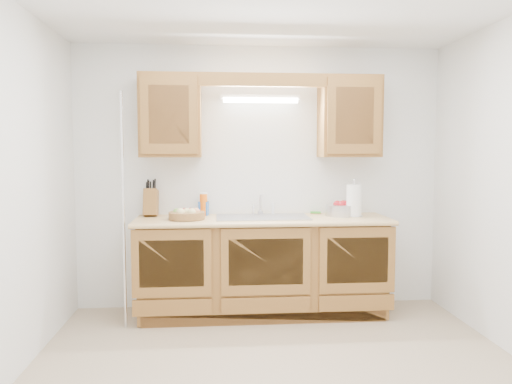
{
  "coord_description": "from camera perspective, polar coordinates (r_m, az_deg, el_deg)",
  "views": [
    {
      "loc": [
        -0.43,
        -3.3,
        1.5
      ],
      "look_at": [
        -0.09,
        0.85,
        1.16
      ],
      "focal_mm": 35.0,
      "sensor_mm": 36.0,
      "label": 1
    }
  ],
  "objects": [
    {
      "name": "upper_cabinet_right",
      "position": [
        4.81,
        10.61,
        8.42
      ],
      "size": [
        0.55,
        0.33,
        0.75
      ],
      "primitive_type": "cube",
      "color": "brown",
      "rests_on": "room"
    },
    {
      "name": "apple_bowl",
      "position": [
        4.73,
        9.67,
        -1.96
      ],
      "size": [
        0.3,
        0.3,
        0.15
      ],
      "rotation": [
        0.0,
        0.0,
        -0.06
      ],
      "color": "silver",
      "rests_on": "countertop"
    },
    {
      "name": "wire_shelf_pole",
      "position": [
        4.33,
        -14.92,
        -2.17
      ],
      "size": [
        0.03,
        0.03,
        2.0
      ],
      "primitive_type": "cylinder",
      "color": "silver",
      "rests_on": "ground"
    },
    {
      "name": "paper_towel",
      "position": [
        4.68,
        11.14,
        -1.01
      ],
      "size": [
        0.18,
        0.18,
        0.35
      ],
      "rotation": [
        0.0,
        0.0,
        -0.43
      ],
      "color": "silver",
      "rests_on": "countertop"
    },
    {
      "name": "fruit_basket",
      "position": [
        4.47,
        -7.92,
        -2.56
      ],
      "size": [
        0.34,
        0.34,
        0.1
      ],
      "rotation": [
        0.0,
        0.0,
        0.08
      ],
      "color": "olive",
      "rests_on": "countertop"
    },
    {
      "name": "orange_canister",
      "position": [
        4.71,
        -6.02,
        -1.39
      ],
      "size": [
        0.09,
        0.09,
        0.22
      ],
      "rotation": [
        0.0,
        0.0,
        0.42
      ],
      "color": "orange",
      "rests_on": "countertop"
    },
    {
      "name": "countertop",
      "position": [
        4.55,
        0.77,
        -3.22
      ],
      "size": [
        2.3,
        0.63,
        0.04
      ],
      "primitive_type": "cube",
      "color": "tan",
      "rests_on": "base_cabinets"
    },
    {
      "name": "sink",
      "position": [
        4.57,
        0.75,
        -3.82
      ],
      "size": [
        0.84,
        0.46,
        0.36
      ],
      "color": "#9E9EA3",
      "rests_on": "countertop"
    },
    {
      "name": "upper_cabinet_left",
      "position": [
        4.66,
        -9.72,
        8.56
      ],
      "size": [
        0.55,
        0.33,
        0.75
      ],
      "primitive_type": "cube",
      "color": "brown",
      "rests_on": "room"
    },
    {
      "name": "base_cabinets",
      "position": [
        4.64,
        0.75,
        -8.58
      ],
      "size": [
        2.2,
        0.6,
        0.86
      ],
      "primitive_type": "cube",
      "color": "brown",
      "rests_on": "ground"
    },
    {
      "name": "valance",
      "position": [
        4.55,
        0.78,
        12.71
      ],
      "size": [
        2.2,
        0.05,
        0.12
      ],
      "primitive_type": "cube",
      "color": "brown",
      "rests_on": "room"
    },
    {
      "name": "outlet_plate",
      "position": [
        5.0,
        11.35,
        0.52
      ],
      "size": [
        0.08,
        0.01,
        0.12
      ],
      "primitive_type": "cube",
      "color": "white",
      "rests_on": "room"
    },
    {
      "name": "sponge",
      "position": [
        4.87,
        6.83,
        -2.39
      ],
      "size": [
        0.11,
        0.08,
        0.02
      ],
      "rotation": [
        0.0,
        0.0,
        -0.17
      ],
      "color": "#CC333F",
      "rests_on": "countertop"
    },
    {
      "name": "soap_bottle",
      "position": [
        4.73,
        -6.01,
        -1.5
      ],
      "size": [
        0.1,
        0.1,
        0.2
      ],
      "primitive_type": "imported",
      "rotation": [
        0.0,
        0.0,
        -0.18
      ],
      "color": "blue",
      "rests_on": "countertop"
    },
    {
      "name": "fluorescent_fixture",
      "position": [
        4.76,
        0.52,
        10.62
      ],
      "size": [
        0.76,
        0.08,
        0.08
      ],
      "color": "white",
      "rests_on": "room"
    },
    {
      "name": "room",
      "position": [
        3.33,
        2.7,
        0.3
      ],
      "size": [
        3.52,
        3.5,
        2.5
      ],
      "color": "tan",
      "rests_on": "ground"
    },
    {
      "name": "knife_block",
      "position": [
        4.76,
        -11.92,
        -1.16
      ],
      "size": [
        0.13,
        0.21,
        0.36
      ],
      "rotation": [
        0.0,
        0.0,
        -0.03
      ],
      "color": "brown",
      "rests_on": "countertop"
    }
  ]
}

